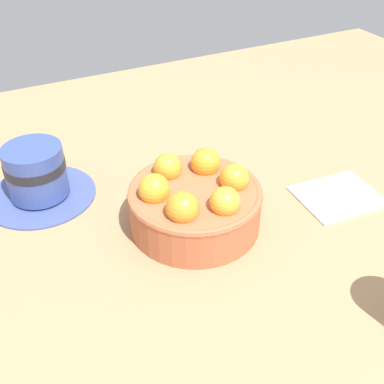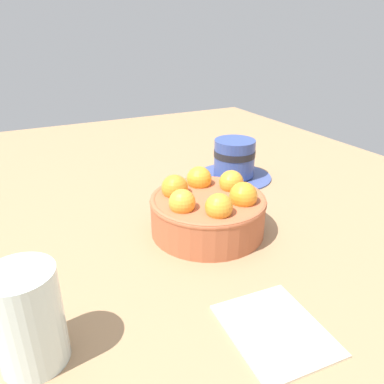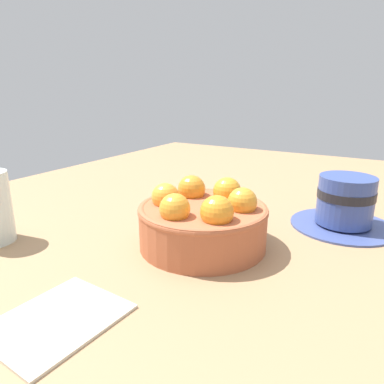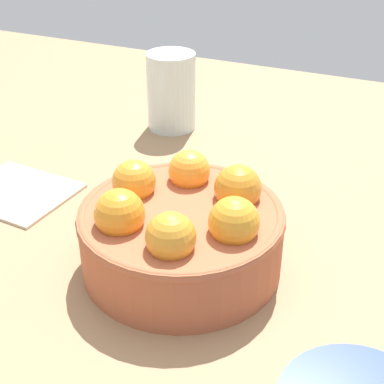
# 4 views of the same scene
# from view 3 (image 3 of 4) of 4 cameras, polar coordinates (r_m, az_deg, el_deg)

# --- Properties ---
(ground_plane) EXTENTS (1.54, 1.09, 0.05)m
(ground_plane) POSITION_cam_3_polar(r_m,az_deg,el_deg) (0.49, 1.70, -11.03)
(ground_plane) COLOR #997551
(terracotta_bowl) EXTENTS (0.17, 0.17, 0.08)m
(terracotta_bowl) POSITION_cam_3_polar(r_m,az_deg,el_deg) (0.46, 1.79, -4.50)
(terracotta_bowl) COLOR #AD5938
(terracotta_bowl) RESTS_ON ground_plane
(coffee_cup) EXTENTS (0.15, 0.15, 0.08)m
(coffee_cup) POSITION_cam_3_polar(r_m,az_deg,el_deg) (0.57, 23.61, -1.82)
(coffee_cup) COLOR #3D4C86
(coffee_cup) RESTS_ON ground_plane
(folded_napkin) EXTENTS (0.12, 0.10, 0.01)m
(folded_napkin) POSITION_cam_3_polar(r_m,az_deg,el_deg) (0.36, -21.09, -18.62)
(folded_napkin) COLOR beige
(folded_napkin) RESTS_ON ground_plane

